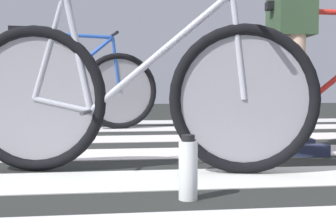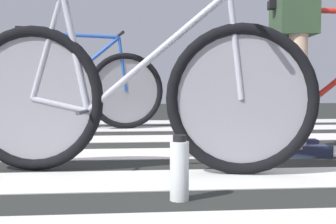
{
  "view_description": "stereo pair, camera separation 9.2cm",
  "coord_description": "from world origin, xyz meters",
  "px_view_note": "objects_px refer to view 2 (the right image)",
  "views": [
    {
      "loc": [
        -0.46,
        -2.61,
        0.46
      ],
      "look_at": [
        -0.11,
        0.04,
        0.29
      ],
      "focal_mm": 49.97,
      "sensor_mm": 36.0,
      "label": 1
    },
    {
      "loc": [
        -0.36,
        -2.61,
        0.46
      ],
      "look_at": [
        -0.11,
        0.04,
        0.29
      ],
      "focal_mm": 49.97,
      "sensor_mm": 36.0,
      "label": 2
    }
  ],
  "objects_px": {
    "bicycle_3_of_3": "(70,88)",
    "bicycle_1_of_3": "(134,93)",
    "water_bottle": "(179,169)",
    "cyclist_2_of_3": "(293,48)"
  },
  "relations": [
    {
      "from": "cyclist_2_of_3",
      "to": "bicycle_3_of_3",
      "type": "xyz_separation_m",
      "value": [
        -1.53,
        1.55,
        -0.26
      ]
    },
    {
      "from": "bicycle_3_of_3",
      "to": "water_bottle",
      "type": "xyz_separation_m",
      "value": [
        0.7,
        -2.64,
        -0.27
      ]
    },
    {
      "from": "bicycle_1_of_3",
      "to": "bicycle_3_of_3",
      "type": "relative_size",
      "value": 0.99
    },
    {
      "from": "bicycle_3_of_3",
      "to": "bicycle_1_of_3",
      "type": "bearing_deg",
      "value": -83.8
    },
    {
      "from": "bicycle_1_of_3",
      "to": "water_bottle",
      "type": "relative_size",
      "value": 7.02
    },
    {
      "from": "cyclist_2_of_3",
      "to": "bicycle_3_of_3",
      "type": "relative_size",
      "value": 0.58
    },
    {
      "from": "bicycle_3_of_3",
      "to": "water_bottle",
      "type": "bearing_deg",
      "value": -83.5
    },
    {
      "from": "bicycle_1_of_3",
      "to": "water_bottle",
      "type": "bearing_deg",
      "value": -62.58
    },
    {
      "from": "cyclist_2_of_3",
      "to": "bicycle_3_of_3",
      "type": "distance_m",
      "value": 2.19
    },
    {
      "from": "bicycle_1_of_3",
      "to": "water_bottle",
      "type": "height_order",
      "value": "bicycle_1_of_3"
    }
  ]
}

